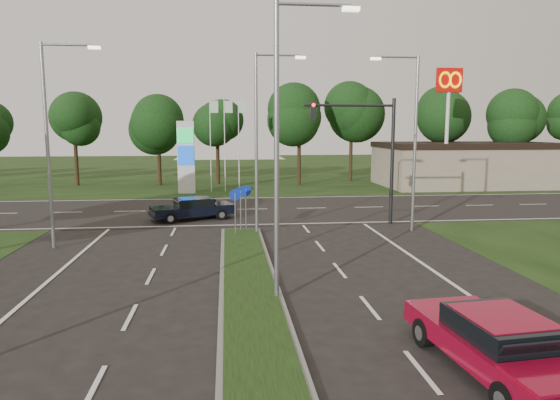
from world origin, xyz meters
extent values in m
cube|color=black|center=(0.00, 55.00, 0.00)|extent=(160.00, 50.00, 0.02)
cube|color=black|center=(0.00, 24.00, 0.00)|extent=(160.00, 12.00, 0.02)
cube|color=slate|center=(0.00, 4.00, 0.06)|extent=(2.00, 26.00, 0.12)
cube|color=gray|center=(22.00, 36.00, 2.00)|extent=(16.00, 9.00, 4.00)
cylinder|color=gray|center=(0.80, 6.00, 4.50)|extent=(0.16, 0.16, 9.00)
cylinder|color=gray|center=(1.90, 6.00, 8.90)|extent=(2.20, 0.10, 0.10)
cube|color=#FFF2CC|center=(3.00, 6.00, 8.80)|extent=(0.50, 0.22, 0.12)
cylinder|color=gray|center=(0.80, 16.00, 4.50)|extent=(0.16, 0.16, 9.00)
cylinder|color=gray|center=(1.90, 16.00, 8.90)|extent=(2.20, 0.10, 0.10)
cube|color=#FFF2CC|center=(3.00, 16.00, 8.80)|extent=(0.50, 0.22, 0.12)
cylinder|color=gray|center=(-8.50, 14.00, 4.50)|extent=(0.16, 0.16, 9.00)
cylinder|color=gray|center=(-7.40, 14.00, 8.90)|extent=(2.20, 0.10, 0.10)
cube|color=#FFF2CC|center=(-6.30, 14.00, 8.80)|extent=(0.50, 0.22, 0.12)
cylinder|color=gray|center=(9.00, 16.00, 4.50)|extent=(0.16, 0.16, 9.00)
cylinder|color=gray|center=(7.90, 16.00, 8.90)|extent=(2.20, 0.10, 0.10)
cube|color=#FFF2CC|center=(6.80, 16.00, 8.80)|extent=(0.50, 0.22, 0.12)
cylinder|color=black|center=(8.50, 18.00, 3.50)|extent=(0.20, 0.20, 7.00)
cylinder|color=black|center=(6.00, 18.00, 6.60)|extent=(5.00, 0.14, 0.14)
cube|color=black|center=(4.00, 18.00, 6.30)|extent=(0.28, 0.28, 0.90)
sphere|color=#FF190C|center=(4.00, 17.82, 6.60)|extent=(0.20, 0.20, 0.20)
cylinder|color=gray|center=(-0.30, 15.50, 1.10)|extent=(0.06, 0.06, 2.20)
cylinder|color=#0C26A5|center=(-0.30, 15.50, 2.10)|extent=(0.56, 0.04, 0.56)
cylinder|color=gray|center=(0.00, 16.50, 1.10)|extent=(0.06, 0.06, 2.20)
cylinder|color=#0C26A5|center=(0.00, 16.50, 2.10)|extent=(0.56, 0.04, 0.56)
cylinder|color=gray|center=(0.30, 17.20, 1.10)|extent=(0.06, 0.06, 2.20)
cylinder|color=#0C26A5|center=(0.30, 17.20, 2.10)|extent=(0.56, 0.04, 0.56)
cube|color=silver|center=(-4.00, 33.00, 3.00)|extent=(1.40, 0.30, 6.00)
cube|color=#0CA53F|center=(-4.00, 32.82, 4.80)|extent=(1.30, 0.08, 1.20)
cube|color=#0C3FBF|center=(-4.00, 32.82, 3.20)|extent=(1.30, 0.08, 1.60)
cylinder|color=silver|center=(-2.00, 34.00, 4.00)|extent=(0.08, 0.08, 8.00)
cube|color=#B2D8B2|center=(-1.65, 34.00, 7.20)|extent=(0.70, 0.02, 1.00)
cylinder|color=silver|center=(-0.80, 34.00, 4.00)|extent=(0.08, 0.08, 8.00)
cube|color=#B2D8B2|center=(-0.45, 34.00, 7.20)|extent=(0.70, 0.02, 1.00)
cylinder|color=silver|center=(0.40, 34.00, 4.00)|extent=(0.08, 0.08, 8.00)
cube|color=#B2D8B2|center=(0.75, 34.00, 7.20)|extent=(0.70, 0.02, 1.00)
cylinder|color=silver|center=(18.00, 32.00, 5.00)|extent=(0.30, 0.30, 10.00)
cube|color=#BF0C07|center=(18.00, 32.00, 9.40)|extent=(2.20, 0.35, 2.00)
torus|color=#FFC600|center=(17.55, 31.78, 9.40)|extent=(1.06, 0.16, 1.06)
torus|color=#FFC600|center=(18.45, 31.78, 9.40)|extent=(1.06, 0.16, 1.06)
cylinder|color=black|center=(0.00, 40.00, 2.20)|extent=(0.36, 0.36, 4.40)
sphere|color=black|center=(0.00, 40.00, 6.50)|extent=(6.00, 6.00, 6.00)
sphere|color=black|center=(0.30, 39.80, 7.50)|extent=(4.80, 4.80, 4.80)
cube|color=maroon|center=(5.11, 0.77, 0.62)|extent=(2.48, 5.12, 0.51)
cube|color=black|center=(5.12, 0.68, 1.10)|extent=(1.92, 2.33, 0.47)
cube|color=maroon|center=(5.12, 0.68, 1.34)|extent=(1.78, 1.93, 0.05)
cylinder|color=black|center=(4.03, 2.27, 0.35)|extent=(0.29, 0.72, 0.70)
cylinder|color=black|center=(5.89, 2.44, 0.35)|extent=(0.29, 0.72, 0.70)
cube|color=black|center=(-2.74, 20.54, 0.59)|extent=(5.07, 3.30, 0.48)
cube|color=black|center=(-2.65, 20.56, 1.05)|extent=(2.48, 2.20, 0.45)
cube|color=black|center=(-2.65, 20.56, 1.27)|extent=(2.09, 1.99, 0.04)
cylinder|color=black|center=(-3.89, 19.23, 0.33)|extent=(0.70, 0.41, 0.66)
cylinder|color=black|center=(-4.44, 20.90, 0.33)|extent=(0.70, 0.41, 0.66)
cylinder|color=black|center=(-1.03, 20.17, 0.33)|extent=(0.70, 0.41, 0.66)
cylinder|color=black|center=(-1.58, 21.84, 0.33)|extent=(0.70, 0.41, 0.66)
camera|label=1|loc=(-0.72, -8.95, 5.29)|focal=32.00mm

